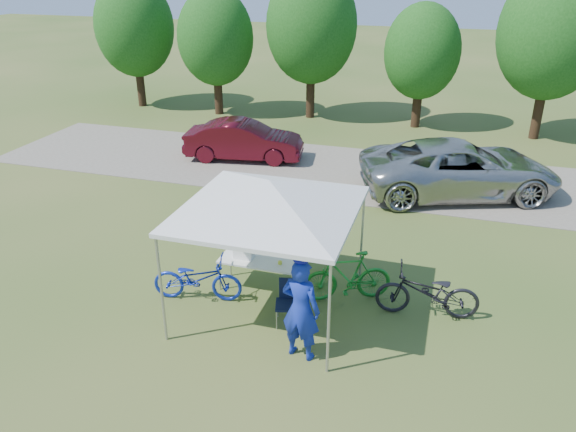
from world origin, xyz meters
name	(u,v)px	position (x,y,z in m)	size (l,w,h in m)	color
ground	(271,308)	(0.00, 0.00, 0.00)	(100.00, 100.00, 0.00)	#2D5119
gravel_strip	(350,172)	(0.00, 8.00, 0.01)	(24.00, 5.00, 0.02)	gray
canopy	(269,184)	(0.00, 0.00, 2.65)	(4.53, 4.53, 3.00)	#A5A5AA
treeline	(377,35)	(-0.29, 14.05, 3.53)	(24.89, 4.28, 6.30)	#382314
folding_table	(260,261)	(-0.45, 0.64, 0.64)	(1.66, 0.69, 0.68)	white
folding_chair	(289,298)	(0.46, -0.28, 0.51)	(0.54, 0.56, 0.87)	black
cooler	(244,251)	(-0.78, 0.64, 0.83)	(0.41, 0.28, 0.30)	white
ice_cream_cup	(280,263)	(0.01, 0.59, 0.71)	(0.08, 0.08, 0.06)	#CFD532
cyclist	(301,309)	(0.95, -1.21, 0.95)	(0.69, 0.46, 1.90)	#13279E
bike_blue	(197,278)	(-1.51, -0.10, 0.47)	(0.63, 1.80, 0.95)	#1329A6
bike_green	(347,276)	(1.37, 0.76, 0.54)	(0.51, 1.79, 1.07)	#1D8328
bike_dark	(428,293)	(2.95, 0.64, 0.52)	(0.68, 1.96, 1.03)	black
minivan	(459,168)	(3.34, 7.17, 0.80)	(2.60, 5.64, 1.57)	#B0B1AC
sedan	(244,140)	(-3.72, 8.26, 0.67)	(1.38, 3.96, 1.31)	#490C16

